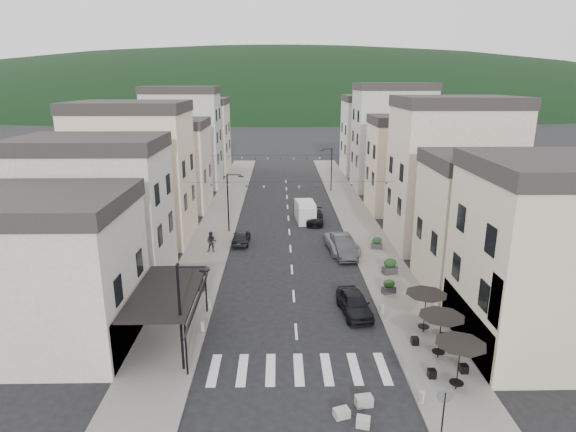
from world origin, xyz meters
name	(u,v)px	position (x,y,z in m)	size (l,w,h in m)	color
ground	(300,393)	(0.00, 0.00, 0.00)	(700.00, 700.00, 0.00)	black
sidewalk_left	(222,216)	(-7.50, 32.00, 0.06)	(4.00, 76.00, 0.12)	slate
sidewalk_right	(354,215)	(7.50, 32.00, 0.06)	(4.00, 76.00, 0.12)	slate
hill_backdrop	(280,103)	(0.00, 300.00, 0.00)	(640.00, 360.00, 70.00)	black
boutique_building	(23,280)	(-15.50, 5.00, 4.00)	(12.00, 8.00, 8.00)	#B0ABA2
bistro_building	(561,266)	(14.50, 4.00, 5.00)	(10.00, 8.00, 10.00)	beige
boutique_awning	(171,293)	(-7.25, 5.00, 3.11)	(3.77, 7.50, 3.28)	black
buildings_row_left	(167,155)	(-14.50, 37.75, 6.12)	(10.20, 54.16, 14.00)	#B0ABA2
buildings_row_right	(409,154)	(14.50, 36.59, 6.32)	(10.20, 54.16, 14.50)	beige
cafe_terrace	(441,321)	(7.70, 2.80, 2.36)	(2.50, 8.10, 2.53)	black
streetlamp_left_near	(185,307)	(-5.82, 2.00, 3.70)	(1.70, 0.56, 6.00)	black
streetlamp_left_far	(231,197)	(-5.82, 26.00, 3.70)	(1.70, 0.56, 6.00)	black
streetlamp_right_far	(329,165)	(5.82, 44.00, 3.70)	(1.70, 0.56, 6.00)	black
traffic_sign	(444,404)	(5.80, -3.50, 1.93)	(0.70, 0.07, 2.70)	black
bollards	(296,329)	(0.00, 5.50, 0.42)	(11.66, 10.26, 0.60)	gray
bunting_near	(290,186)	(0.00, 22.00, 5.65)	(19.00, 0.28, 0.62)	black
bunting_far	(287,158)	(0.00, 38.00, 5.65)	(19.00, 0.28, 0.62)	black
parked_car_a	(354,303)	(3.90, 8.29, 0.74)	(1.75, 4.36, 1.48)	black
parked_car_b	(344,248)	(4.60, 19.00, 0.78)	(1.65, 4.74, 1.56)	#2F2F31
parked_car_c	(342,243)	(4.60, 20.24, 0.75)	(2.48, 5.37, 1.49)	gray
parked_car_d	(315,217)	(2.80, 29.05, 0.64)	(1.79, 4.41, 1.28)	black
parked_car_e	(241,237)	(-4.60, 22.50, 0.66)	(1.57, 3.89, 1.33)	black
delivery_van	(305,211)	(1.81, 30.06, 1.10)	(2.20, 4.81, 2.24)	silver
pedestrian_a	(178,274)	(-8.55, 13.02, 0.96)	(0.61, 0.40, 1.68)	black
pedestrian_b	(211,242)	(-7.02, 19.99, 1.04)	(0.90, 0.70, 1.85)	black
concrete_block_a	(364,401)	(2.96, -1.00, 0.25)	(0.80, 0.50, 0.50)	gray
concrete_block_b	(363,422)	(2.69, -2.41, 0.23)	(0.60, 0.45, 0.45)	#A2A09A
concrete_block_c	(342,413)	(1.81, -1.77, 0.20)	(0.70, 0.50, 0.40)	#9A9893
planter_la	(198,283)	(-6.93, 11.90, 0.66)	(1.11, 0.83, 1.10)	#2C2C2E
planter_lb	(196,281)	(-7.12, 12.23, 0.70)	(1.20, 0.91, 1.19)	#2E2D30
planter_ra	(389,287)	(6.81, 11.10, 0.63)	(1.07, 0.83, 1.06)	#2E2E31
planter_rb	(390,266)	(7.69, 14.73, 0.74)	(1.27, 0.93, 1.27)	#2F2F31
planter_rc	(377,243)	(7.80, 20.53, 0.66)	(1.10, 0.78, 1.11)	#2F2F31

